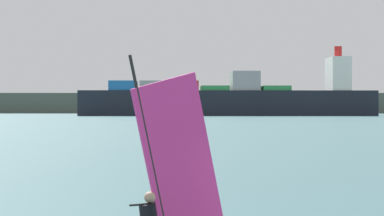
# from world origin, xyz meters

# --- Properties ---
(windsurfer) EXTENTS (3.36, 1.71, 4.01)m
(windsurfer) POSITION_xyz_m (-3.02, -1.36, 1.02)
(windsurfer) COLOR white
(windsurfer) RESTS_ON ground_plane
(cargo_ship) EXTENTS (160.56, 54.10, 37.74)m
(cargo_ship) POSITION_xyz_m (115.69, 428.35, 9.33)
(cargo_ship) COLOR black
(cargo_ship) RESTS_ON ground_plane
(distant_headland) EXTENTS (1022.16, 577.73, 20.81)m
(distant_headland) POSITION_xyz_m (418.67, 966.18, 10.40)
(distant_headland) COLOR #4C564C
(distant_headland) RESTS_ON ground_plane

